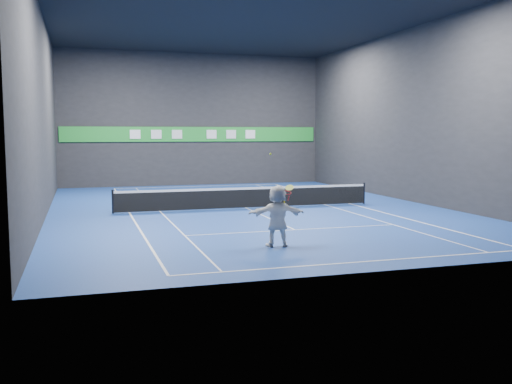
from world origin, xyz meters
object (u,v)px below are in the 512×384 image
object	(u,v)px
player	(277,216)
tennis_ball	(270,154)
tennis_net	(247,197)
tennis_racket	(287,193)

from	to	relation	value
player	tennis_ball	world-z (taller)	tennis_ball
tennis_net	player	bearing A→B (deg)	-100.17
player	tennis_racket	distance (m)	0.77
tennis_ball	tennis_racket	distance (m)	1.38
tennis_ball	tennis_net	bearing A→B (deg)	78.41
tennis_net	tennis_racket	xyz separation A→B (m)	(-1.30, -9.04, 1.13)
tennis_net	tennis_racket	bearing A→B (deg)	-98.18
tennis_ball	tennis_net	distance (m)	9.58
tennis_racket	tennis_ball	bearing A→B (deg)	-175.10
tennis_racket	player	bearing A→B (deg)	-171.76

